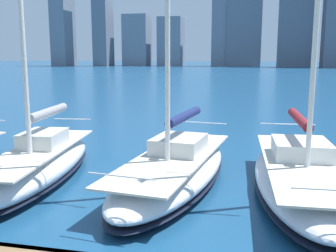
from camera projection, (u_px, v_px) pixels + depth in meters
name	position (u px, v px, depth m)	size (l,w,h in m)	color
city_skyline	(275.00, 19.00, 153.73)	(166.24, 24.51, 47.25)	slate
sailboat_maroon	(302.00, 175.00, 12.76)	(3.44, 9.41, 11.91)	white
sailboat_navy	(174.00, 168.00, 13.49)	(3.76, 9.24, 12.17)	white
sailboat_grey	(39.00, 162.00, 14.05)	(3.25, 8.52, 10.55)	white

